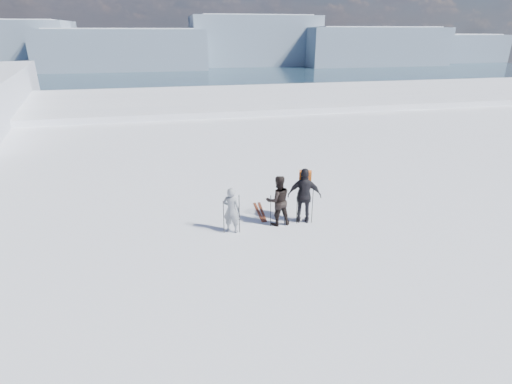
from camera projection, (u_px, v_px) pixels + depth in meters
The scene contains 8 objects.
lake_basin at pixel (213, 167), 40.41m from camera, with size 820.00×820.00×71.62m.
far_mountain_range at pixel (193, 45), 430.97m from camera, with size 770.00×110.00×53.00m.
skier_grey at pixel (231, 210), 13.11m from camera, with size 0.57×0.38×1.57m, color gray.
skier_dark at pixel (278, 201), 13.59m from camera, with size 0.87×0.67×1.78m, color black.
skier_pack at pixel (304, 196), 13.72m from camera, with size 1.16×0.48×1.98m, color black.
backpack at pixel (306, 158), 13.48m from camera, with size 0.42×0.24×0.58m, color orange.
ski_poles at pixel (272, 211), 13.50m from camera, with size 3.13×0.32×1.35m.
skis_loose at pixel (260, 212), 14.83m from camera, with size 0.34×1.70×0.03m.
Camera 1 is at (-4.14, -8.46, 6.25)m, focal length 28.00 mm.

